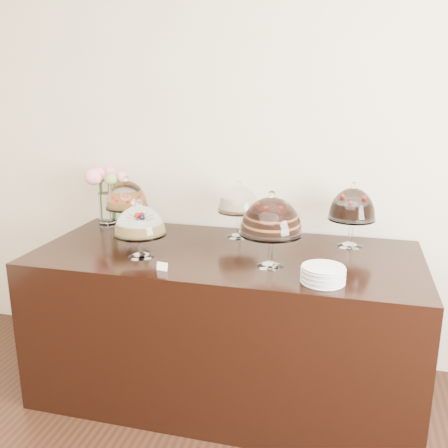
% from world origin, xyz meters
% --- Properties ---
extents(wall_back, '(5.00, 0.04, 3.00)m').
position_xyz_m(wall_back, '(0.00, 3.00, 1.50)').
color(wall_back, beige).
rests_on(wall_back, ground).
extents(display_counter, '(2.20, 1.00, 0.90)m').
position_xyz_m(display_counter, '(-0.06, 2.45, 0.45)').
color(display_counter, black).
rests_on(display_counter, ground).
extents(cake_stand_sugar_sponge, '(0.29, 0.29, 0.33)m').
position_xyz_m(cake_stand_sugar_sponge, '(-0.50, 2.25, 1.09)').
color(cake_stand_sugar_sponge, white).
rests_on(cake_stand_sugar_sponge, display_counter).
extents(cake_stand_choco_layer, '(0.33, 0.33, 0.41)m').
position_xyz_m(cake_stand_choco_layer, '(0.23, 2.28, 1.16)').
color(cake_stand_choco_layer, white).
rests_on(cake_stand_choco_layer, display_counter).
extents(cake_stand_cheesecake, '(0.27, 0.27, 0.36)m').
position_xyz_m(cake_stand_cheesecake, '(-0.06, 2.76, 1.13)').
color(cake_stand_cheesecake, white).
rests_on(cake_stand_cheesecake, display_counter).
extents(cake_stand_dark_choco, '(0.28, 0.28, 0.39)m').
position_xyz_m(cake_stand_dark_choco, '(0.63, 2.74, 1.14)').
color(cake_stand_dark_choco, white).
rests_on(cake_stand_dark_choco, display_counter).
extents(cake_stand_fruit_tart, '(0.27, 0.27, 0.37)m').
position_xyz_m(cake_stand_fruit_tart, '(-0.79, 2.69, 1.13)').
color(cake_stand_fruit_tart, white).
rests_on(cake_stand_fruit_tart, display_counter).
extents(flower_vase, '(0.33, 0.28, 0.40)m').
position_xyz_m(flower_vase, '(-1.00, 2.80, 1.17)').
color(flower_vase, white).
rests_on(flower_vase, display_counter).
extents(plate_stack, '(0.21, 0.21, 0.08)m').
position_xyz_m(plate_stack, '(0.51, 2.11, 0.94)').
color(plate_stack, silver).
rests_on(plate_stack, display_counter).
extents(price_card_left, '(0.06, 0.02, 0.04)m').
position_xyz_m(price_card_left, '(-0.30, 2.07, 0.92)').
color(price_card_left, white).
rests_on(price_card_left, display_counter).
extents(price_card_right, '(0.06, 0.03, 0.04)m').
position_xyz_m(price_card_right, '(0.50, 2.04, 0.92)').
color(price_card_right, white).
rests_on(price_card_right, display_counter).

